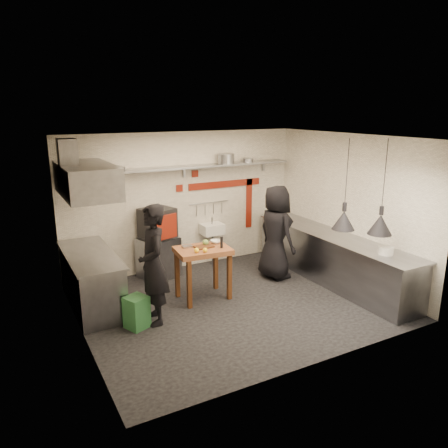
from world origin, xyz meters
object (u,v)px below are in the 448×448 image
green_bin (137,312)px  chef_left (153,265)px  combi_oven (157,223)px  prep_table (203,273)px  oven_stand (159,257)px  chef_right (276,232)px

green_bin → chef_left: bearing=10.5°
combi_oven → prep_table: 1.53m
oven_stand → green_bin: bearing=-137.1°
combi_oven → green_bin: bearing=-137.1°
green_bin → prep_table: 1.46m
oven_stand → combi_oven: combi_oven is taller
combi_oven → green_bin: 2.28m
combi_oven → chef_right: 2.30m
oven_stand → chef_left: (-0.71, -1.76, 0.54)m
oven_stand → combi_oven: bearing=47.6°
chef_right → chef_left: bearing=99.8°
prep_table → chef_right: (1.67, 0.22, 0.46)m
combi_oven → prep_table: bearing=-94.4°
combi_oven → chef_right: bearing=-47.5°
prep_table → chef_right: size_ratio=0.50×
oven_stand → chef_left: 1.97m
prep_table → chef_left: bearing=-152.2°
green_bin → chef_right: chef_right is taller
oven_stand → chef_right: size_ratio=0.44×
oven_stand → green_bin: 2.09m
prep_table → green_bin: bearing=-154.8°
prep_table → chef_right: 1.75m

